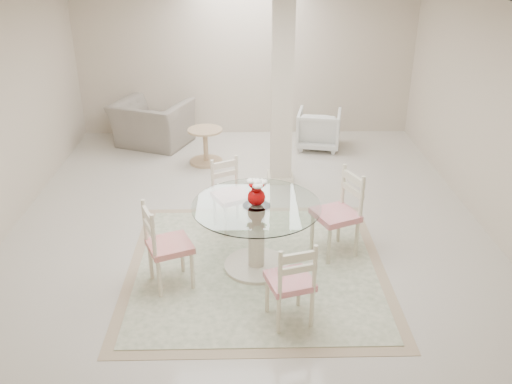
{
  "coord_description": "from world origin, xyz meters",
  "views": [
    {
      "loc": [
        -0.03,
        -6.18,
        3.4
      ],
      "look_at": [
        0.08,
        -0.87,
        0.85
      ],
      "focal_mm": 38.0,
      "sensor_mm": 36.0,
      "label": 1
    }
  ],
  "objects_px": {
    "dining_chair_west": "(162,240)",
    "armchair_white": "(319,129)",
    "side_table": "(206,147)",
    "dining_chair_east": "(341,207)",
    "column": "(282,93)",
    "dining_table": "(256,237)",
    "red_vase": "(257,193)",
    "dining_chair_south": "(292,278)",
    "recliner_taupe": "(152,124)",
    "dining_chair_north": "(229,189)"
  },
  "relations": [
    {
      "from": "column",
      "to": "armchair_white",
      "type": "distance_m",
      "value": 1.87
    },
    {
      "from": "red_vase",
      "to": "armchair_white",
      "type": "height_order",
      "value": "red_vase"
    },
    {
      "from": "side_table",
      "to": "dining_chair_east",
      "type": "bearing_deg",
      "value": -58.17
    },
    {
      "from": "column",
      "to": "recliner_taupe",
      "type": "height_order",
      "value": "column"
    },
    {
      "from": "dining_chair_north",
      "to": "recliner_taupe",
      "type": "relative_size",
      "value": 0.83
    },
    {
      "from": "dining_chair_west",
      "to": "side_table",
      "type": "xyz_separation_m",
      "value": [
        0.22,
        3.41,
        -0.3
      ]
    },
    {
      "from": "recliner_taupe",
      "to": "armchair_white",
      "type": "bearing_deg",
      "value": -161.97
    },
    {
      "from": "column",
      "to": "armchair_white",
      "type": "relative_size",
      "value": 3.67
    },
    {
      "from": "recliner_taupe",
      "to": "armchair_white",
      "type": "xyz_separation_m",
      "value": [
        2.89,
        -0.2,
        -0.06
      ]
    },
    {
      "from": "side_table",
      "to": "armchair_white",
      "type": "bearing_deg",
      "value": 19.04
    },
    {
      "from": "red_vase",
      "to": "side_table",
      "type": "xyz_separation_m",
      "value": [
        -0.75,
        3.09,
        -0.67
      ]
    },
    {
      "from": "column",
      "to": "side_table",
      "type": "xyz_separation_m",
      "value": [
        -1.16,
        0.72,
        -1.08
      ]
    },
    {
      "from": "dining_chair_east",
      "to": "side_table",
      "type": "bearing_deg",
      "value": -171.96
    },
    {
      "from": "red_vase",
      "to": "dining_chair_east",
      "type": "distance_m",
      "value": 1.08
    },
    {
      "from": "dining_chair_east",
      "to": "dining_chair_west",
      "type": "height_order",
      "value": "dining_chair_east"
    },
    {
      "from": "column",
      "to": "dining_table",
      "type": "bearing_deg",
      "value": -99.93
    },
    {
      "from": "column",
      "to": "recliner_taupe",
      "type": "bearing_deg",
      "value": 143.67
    },
    {
      "from": "dining_chair_west",
      "to": "dining_chair_east",
      "type": "bearing_deg",
      "value": -94.81
    },
    {
      "from": "red_vase",
      "to": "side_table",
      "type": "relative_size",
      "value": 0.51
    },
    {
      "from": "dining_table",
      "to": "red_vase",
      "type": "xyz_separation_m",
      "value": [
        0.0,
        -0.0,
        0.54
      ]
    },
    {
      "from": "red_vase",
      "to": "dining_chair_north",
      "type": "relative_size",
      "value": 0.3
    },
    {
      "from": "column",
      "to": "dining_table",
      "type": "height_order",
      "value": "column"
    },
    {
      "from": "dining_table",
      "to": "dining_chair_south",
      "type": "relative_size",
      "value": 1.36
    },
    {
      "from": "column",
      "to": "dining_chair_north",
      "type": "xyz_separation_m",
      "value": [
        -0.74,
        -1.41,
        -0.83
      ]
    },
    {
      "from": "dining_chair_north",
      "to": "side_table",
      "type": "relative_size",
      "value": 1.73
    },
    {
      "from": "column",
      "to": "dining_chair_south",
      "type": "bearing_deg",
      "value": -91.81
    },
    {
      "from": "dining_chair_east",
      "to": "dining_chair_south",
      "type": "relative_size",
      "value": 1.11
    },
    {
      "from": "dining_table",
      "to": "armchair_white",
      "type": "height_order",
      "value": "dining_table"
    },
    {
      "from": "dining_chair_south",
      "to": "recliner_taupe",
      "type": "distance_m",
      "value": 5.32
    },
    {
      "from": "dining_chair_east",
      "to": "column",
      "type": "bearing_deg",
      "value": 171.36
    },
    {
      "from": "armchair_white",
      "to": "dining_chair_south",
      "type": "bearing_deg",
      "value": 91.01
    },
    {
      "from": "dining_chair_west",
      "to": "armchair_white",
      "type": "height_order",
      "value": "dining_chair_west"
    },
    {
      "from": "column",
      "to": "dining_chair_north",
      "type": "bearing_deg",
      "value": -117.53
    },
    {
      "from": "dining_chair_west",
      "to": "recliner_taupe",
      "type": "bearing_deg",
      "value": -12.97
    },
    {
      "from": "dining_chair_east",
      "to": "armchair_white",
      "type": "height_order",
      "value": "dining_chair_east"
    },
    {
      "from": "armchair_white",
      "to": "side_table",
      "type": "bearing_deg",
      "value": 30.31
    },
    {
      "from": "column",
      "to": "red_vase",
      "type": "bearing_deg",
      "value": -99.9
    },
    {
      "from": "dining_chair_west",
      "to": "armchair_white",
      "type": "relative_size",
      "value": 1.45
    },
    {
      "from": "dining_chair_west",
      "to": "recliner_taupe",
      "type": "height_order",
      "value": "dining_chair_west"
    },
    {
      "from": "dining_chair_south",
      "to": "recliner_taupe",
      "type": "height_order",
      "value": "dining_chair_south"
    },
    {
      "from": "column",
      "to": "dining_chair_west",
      "type": "xyz_separation_m",
      "value": [
        -1.38,
        -2.69,
        -0.79
      ]
    },
    {
      "from": "dining_table",
      "to": "side_table",
      "type": "height_order",
      "value": "dining_table"
    },
    {
      "from": "dining_chair_west",
      "to": "dining_chair_south",
      "type": "relative_size",
      "value": 1.06
    },
    {
      "from": "column",
      "to": "dining_chair_south",
      "type": "xyz_separation_m",
      "value": [
        -0.11,
        -3.34,
        -0.82
      ]
    },
    {
      "from": "dining_chair_east",
      "to": "side_table",
      "type": "xyz_separation_m",
      "value": [
        -1.72,
        2.77,
        -0.33
      ]
    },
    {
      "from": "dining_chair_east",
      "to": "dining_chair_west",
      "type": "relative_size",
      "value": 1.05
    },
    {
      "from": "dining_chair_west",
      "to": "side_table",
      "type": "distance_m",
      "value": 3.43
    },
    {
      "from": "column",
      "to": "recliner_taupe",
      "type": "xyz_separation_m",
      "value": [
        -2.14,
        1.58,
        -0.96
      ]
    },
    {
      "from": "dining_chair_east",
      "to": "armchair_white",
      "type": "relative_size",
      "value": 1.53
    },
    {
      "from": "dining_table",
      "to": "dining_chair_east",
      "type": "height_order",
      "value": "dining_chair_east"
    }
  ]
}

